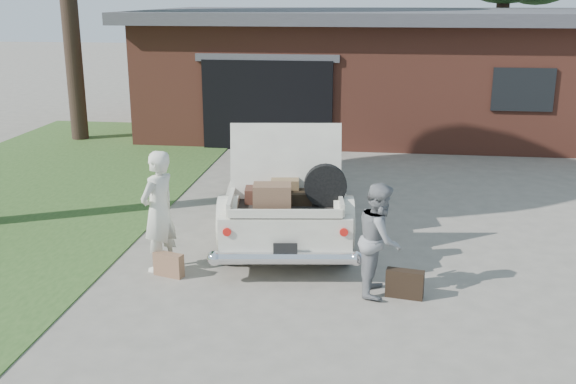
# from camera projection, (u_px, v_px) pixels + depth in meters

# --- Properties ---
(ground) EXTENTS (90.00, 90.00, 0.00)m
(ground) POSITION_uv_depth(u_px,v_px,m) (282.00, 284.00, 8.98)
(ground) COLOR gray
(ground) RESTS_ON ground
(grass_strip) EXTENTS (6.00, 16.00, 0.02)m
(grass_strip) POSITION_uv_depth(u_px,v_px,m) (13.00, 201.00, 12.53)
(grass_strip) COLOR #2D4C1E
(grass_strip) RESTS_ON ground
(house) EXTENTS (12.80, 7.80, 3.30)m
(house) POSITION_uv_depth(u_px,v_px,m) (372.00, 69.00, 19.30)
(house) COLOR brown
(house) RESTS_ON ground
(sedan) EXTENTS (2.44, 4.99, 1.97)m
(sedan) POSITION_uv_depth(u_px,v_px,m) (287.00, 186.00, 10.99)
(sedan) COLOR silver
(sedan) RESTS_ON ground
(woman_left) EXTENTS (0.61, 0.73, 1.70)m
(woman_left) POSITION_uv_depth(u_px,v_px,m) (159.00, 211.00, 9.23)
(woman_left) COLOR beige
(woman_left) RESTS_ON ground
(woman_right) EXTENTS (0.60, 0.74, 1.46)m
(woman_right) POSITION_uv_depth(u_px,v_px,m) (380.00, 239.00, 8.53)
(woman_right) COLOR gray
(woman_right) RESTS_ON ground
(suitcase_left) EXTENTS (0.45, 0.25, 0.33)m
(suitcase_left) POSITION_uv_depth(u_px,v_px,m) (169.00, 265.00, 9.18)
(suitcase_left) COLOR #8D6347
(suitcase_left) RESTS_ON ground
(suitcase_right) EXTENTS (0.49, 0.23, 0.37)m
(suitcase_right) POSITION_uv_depth(u_px,v_px,m) (405.00, 284.00, 8.53)
(suitcase_right) COLOR black
(suitcase_right) RESTS_ON ground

